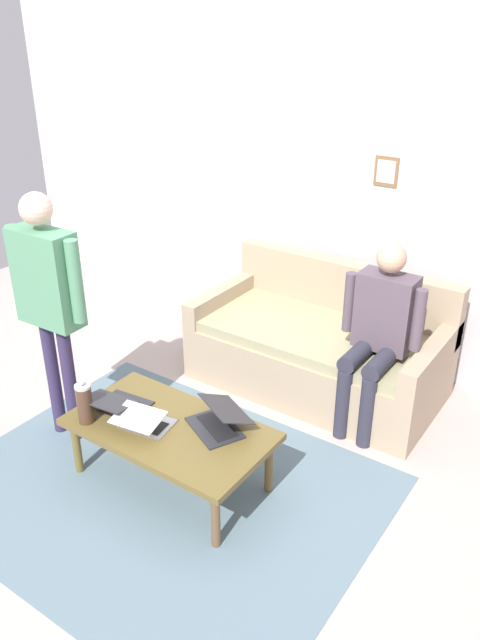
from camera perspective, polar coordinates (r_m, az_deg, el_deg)
ground_plane at (r=3.91m, az=-6.72°, el=-14.83°), size 7.68×7.68×0.00m
area_rug at (r=3.89m, az=-7.22°, el=-15.13°), size 2.47×1.95×0.01m
back_wall at (r=4.95m, az=9.62°, el=11.80°), size 7.04×0.11×2.70m
couch at (r=4.71m, az=7.34°, el=-2.57°), size 1.82×0.94×0.88m
coffee_table at (r=3.72m, az=-6.51°, el=-10.17°), size 1.20×0.66×0.40m
laptop_left at (r=3.64m, az=-1.97°, el=-9.26°), size 0.43×0.41×0.16m
laptop_center at (r=3.67m, az=-8.77°, el=-9.21°), size 0.33×0.34×0.13m
laptop_right at (r=3.85m, az=-11.10°, el=-7.57°), size 0.34×0.39×0.14m
french_press at (r=3.75m, az=-14.09°, el=-7.42°), size 0.12×0.10×0.28m
person_standing at (r=3.93m, az=-17.23°, el=2.70°), size 0.58×0.20×1.66m
person_seated at (r=4.14m, az=12.66°, el=-0.68°), size 0.55×0.51×1.28m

